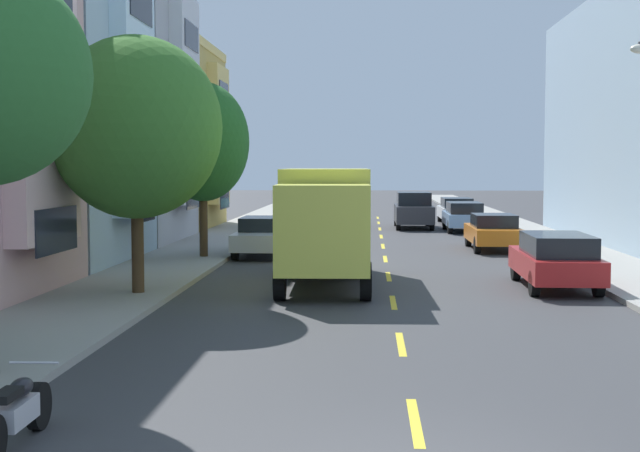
# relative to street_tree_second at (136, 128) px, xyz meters

# --- Properties ---
(ground_plane) EXTENTS (160.00, 160.00, 0.00)m
(ground_plane) POSITION_rel_street_tree_second_xyz_m (6.40, 17.59, -4.27)
(ground_plane) COLOR #38383A
(sidewalk_left) EXTENTS (3.20, 120.00, 0.14)m
(sidewalk_left) POSITION_rel_street_tree_second_xyz_m (-0.70, 15.59, -4.20)
(sidewalk_left) COLOR #99968E
(sidewalk_left) RESTS_ON ground_plane
(sidewalk_right) EXTENTS (3.20, 120.00, 0.14)m
(sidewalk_right) POSITION_rel_street_tree_second_xyz_m (13.50, 15.59, -4.20)
(sidewalk_right) COLOR #99968E
(sidewalk_right) RESTS_ON ground_plane
(lane_centerline_dashes) EXTENTS (0.14, 47.20, 0.01)m
(lane_centerline_dashes) POSITION_rel_street_tree_second_xyz_m (6.40, 12.09, -4.27)
(lane_centerline_dashes) COLOR yellow
(lane_centerline_dashes) RESTS_ON ground_plane
(townhouse_fourth_dove_grey) EXTENTS (10.89, 8.09, 11.73)m
(townhouse_fourth_dove_grey) POSITION_rel_street_tree_second_xyz_m (-7.34, 15.69, 1.40)
(townhouse_fourth_dove_grey) COLOR #A8A8AD
(townhouse_fourth_dove_grey) RESTS_ON ground_plane
(townhouse_fifth_mustard) EXTENTS (13.23, 8.09, 9.56)m
(townhouse_fifth_mustard) POSITION_rel_street_tree_second_xyz_m (-8.51, 23.99, 0.30)
(townhouse_fifth_mustard) COLOR tan
(townhouse_fifth_mustard) RESTS_ON ground_plane
(street_tree_second) EXTENTS (4.29, 4.29, 6.42)m
(street_tree_second) POSITION_rel_street_tree_second_xyz_m (0.00, 0.00, 0.00)
(street_tree_second) COLOR #47331E
(street_tree_second) RESTS_ON sidewalk_left
(street_tree_third) EXTENTS (3.25, 3.25, 6.11)m
(street_tree_third) POSITION_rel_street_tree_second_xyz_m (-0.00, 8.85, -0.12)
(street_tree_third) COLOR #47331E
(street_tree_third) RESTS_ON sidewalk_left
(delivery_box_truck) EXTENTS (2.57, 7.59, 3.23)m
(delivery_box_truck) POSITION_rel_street_tree_second_xyz_m (4.60, 2.84, -2.42)
(delivery_box_truck) COLOR #D8D84C
(delivery_box_truck) RESTS_ON ground_plane
(parked_hatchback_champagne) EXTENTS (1.76, 4.01, 1.50)m
(parked_hatchback_champagne) POSITION_rel_street_tree_second_xyz_m (2.02, 28.90, -3.51)
(parked_hatchback_champagne) COLOR tan
(parked_hatchback_champagne) RESTS_ON ground_plane
(parked_wagon_red) EXTENTS (1.91, 4.73, 1.50)m
(parked_wagon_red) POSITION_rel_street_tree_second_xyz_m (10.85, 2.25, -3.47)
(parked_wagon_red) COLOR #AD1E1E
(parked_wagon_red) RESTS_ON ground_plane
(parked_wagon_white) EXTENTS (1.82, 4.70, 1.50)m
(parked_wagon_white) POSITION_rel_street_tree_second_xyz_m (10.83, 29.04, -3.47)
(parked_wagon_white) COLOR silver
(parked_wagon_white) RESTS_ON ground_plane
(parked_hatchback_black) EXTENTS (1.82, 4.04, 1.50)m
(parked_hatchback_black) POSITION_rel_street_tree_second_xyz_m (2.09, 22.46, -3.51)
(parked_hatchback_black) COLOR black
(parked_hatchback_black) RESTS_ON ground_plane
(parked_sedan_silver) EXTENTS (1.83, 4.51, 1.43)m
(parked_sedan_silver) POSITION_rel_street_tree_second_xyz_m (1.91, 10.43, -3.52)
(parked_sedan_silver) COLOR #B2B5BA
(parked_sedan_silver) RESTS_ON ground_plane
(parked_wagon_sky) EXTENTS (1.85, 4.71, 1.50)m
(parked_wagon_sky) POSITION_rel_street_tree_second_xyz_m (10.61, 22.93, -3.47)
(parked_wagon_sky) COLOR #7A9EC6
(parked_wagon_sky) RESTS_ON ground_plane
(parked_sedan_orange) EXTENTS (1.81, 4.51, 1.43)m
(parked_sedan_orange) POSITION_rel_street_tree_second_xyz_m (10.71, 13.16, -3.52)
(parked_sedan_orange) COLOR orange
(parked_sedan_orange) RESTS_ON ground_plane
(parked_hatchback_teal) EXTENTS (1.79, 4.02, 1.50)m
(parked_hatchback_teal) POSITION_rel_street_tree_second_xyz_m (1.90, 42.05, -3.51)
(parked_hatchback_teal) COLOR #195B60
(parked_hatchback_teal) RESTS_ON ground_plane
(moving_charcoal_sedan) EXTENTS (1.95, 4.80, 1.93)m
(moving_charcoal_sedan) POSITION_rel_street_tree_second_xyz_m (8.20, 25.23, -3.28)
(moving_charcoal_sedan) COLOR #333338
(moving_charcoal_sedan) RESTS_ON ground_plane
(parked_motorcycle) EXTENTS (0.62, 2.05, 0.90)m
(parked_motorcycle) POSITION_rel_street_tree_second_xyz_m (1.65, -11.72, -3.86)
(parked_motorcycle) COLOR black
(parked_motorcycle) RESTS_ON ground_plane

